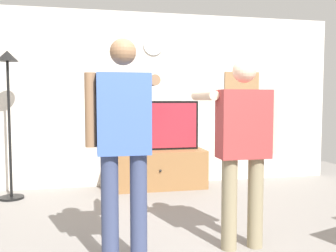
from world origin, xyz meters
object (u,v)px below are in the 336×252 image
(person_standing_nearer_lamp, at_px, (124,138))
(tv_stand, at_px, (157,169))
(television, at_px, (156,126))
(wall_clock, at_px, (153,45))
(framed_picture, at_px, (242,90))
(floor_lamp, at_px, (8,94))
(person_standing_nearer_couch, at_px, (243,141))

(person_standing_nearer_lamp, bearing_deg, tv_stand, 73.64)
(television, xyz_separation_m, person_standing_nearer_lamp, (-0.73, -2.52, 0.09))
(television, height_order, wall_clock, wall_clock)
(framed_picture, bearing_deg, floor_lamp, -172.33)
(framed_picture, relative_size, person_standing_nearer_couch, 0.36)
(person_standing_nearer_lamp, xyz_separation_m, person_standing_nearer_couch, (1.07, 0.11, -0.07))
(tv_stand, distance_m, floor_lamp, 2.35)
(framed_picture, height_order, floor_lamp, floor_lamp)
(floor_lamp, xyz_separation_m, person_standing_nearer_lamp, (1.32, -2.29, -0.38))
(person_standing_nearer_lamp, bearing_deg, person_standing_nearer_couch, 5.63)
(tv_stand, relative_size, floor_lamp, 0.74)
(tv_stand, relative_size, wall_clock, 4.72)
(television, xyz_separation_m, floor_lamp, (-2.05, -0.23, 0.47))
(television, bearing_deg, tv_stand, -90.00)
(wall_clock, bearing_deg, person_standing_nearer_lamp, -104.72)
(tv_stand, distance_m, wall_clock, 1.93)
(television, distance_m, person_standing_nearer_couch, 2.44)
(wall_clock, xyz_separation_m, person_standing_nearer_lamp, (-0.73, -2.76, -1.16))
(television, distance_m, person_standing_nearer_lamp, 2.62)
(tv_stand, xyz_separation_m, person_standing_nearer_couch, (0.35, -2.36, 0.68))
(television, bearing_deg, framed_picture, 9.50)
(framed_picture, distance_m, floor_lamp, 3.57)
(tv_stand, height_order, person_standing_nearer_couch, person_standing_nearer_couch)
(framed_picture, xyz_separation_m, person_standing_nearer_lamp, (-2.21, -2.77, -0.46))
(wall_clock, relative_size, framed_picture, 0.52)
(floor_lamp, bearing_deg, person_standing_nearer_couch, -42.38)
(wall_clock, height_order, person_standing_nearer_lamp, wall_clock)
(floor_lamp, relative_size, person_standing_nearer_lamp, 1.09)
(television, height_order, floor_lamp, floor_lamp)
(floor_lamp, bearing_deg, tv_stand, 5.05)
(wall_clock, height_order, person_standing_nearer_couch, wall_clock)
(framed_picture, distance_m, person_standing_nearer_lamp, 3.57)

